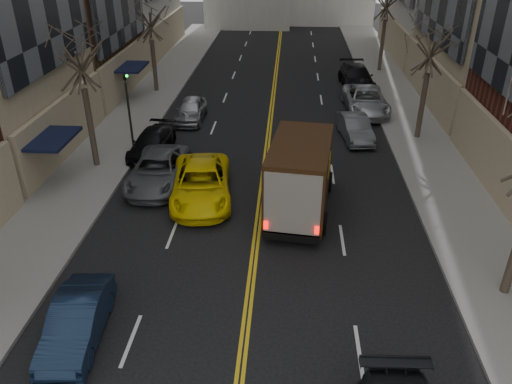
% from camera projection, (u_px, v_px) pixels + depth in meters
% --- Properties ---
extents(sidewalk_left, '(4.00, 66.00, 0.15)m').
position_uv_depth(sidewalk_left, '(132.00, 119.00, 32.35)').
color(sidewalk_left, slate).
rests_on(sidewalk_left, ground).
extents(sidewalk_right, '(4.00, 66.00, 0.15)m').
position_uv_depth(sidewalk_right, '(413.00, 126.00, 31.29)').
color(sidewalk_right, slate).
rests_on(sidewalk_right, ground).
extents(tree_lf_mid, '(3.20, 3.20, 8.91)m').
position_uv_depth(tree_lf_mid, '(76.00, 39.00, 23.08)').
color(tree_lf_mid, '#382D23').
rests_on(tree_lf_mid, sidewalk_left).
extents(tree_lf_far, '(3.20, 3.20, 8.12)m').
position_uv_depth(tree_lf_far, '(149.00, 8.00, 34.73)').
color(tree_lf_far, '#382D23').
rests_on(tree_lf_far, sidewalk_left).
extents(tree_rt_mid, '(3.20, 3.20, 8.32)m').
position_uv_depth(tree_rt_mid, '(434.00, 32.00, 26.63)').
color(tree_rt_mid, '#382D23').
rests_on(tree_rt_mid, sidewalk_right).
extents(traffic_signal, '(0.29, 0.26, 4.70)m').
position_uv_depth(traffic_signal, '(128.00, 104.00, 26.56)').
color(traffic_signal, black).
rests_on(traffic_signal, sidewalk_left).
extents(ups_truck, '(3.17, 6.57, 3.47)m').
position_uv_depth(ups_truck, '(301.00, 175.00, 21.53)').
color(ups_truck, black).
rests_on(ups_truck, ground).
extents(taxi, '(3.37, 6.01, 1.59)m').
position_uv_depth(taxi, '(201.00, 183.00, 22.91)').
color(taxi, yellow).
rests_on(taxi, ground).
extents(pedestrian, '(0.60, 0.76, 1.81)m').
position_uv_depth(pedestrian, '(279.00, 189.00, 22.18)').
color(pedestrian, black).
rests_on(pedestrian, ground).
extents(parked_lf_b, '(1.76, 4.20, 1.35)m').
position_uv_depth(parked_lf_b, '(77.00, 322.00, 15.20)').
color(parked_lf_b, '#101D33').
rests_on(parked_lf_b, ground).
extents(parked_lf_c, '(2.50, 5.34, 1.48)m').
position_uv_depth(parked_lf_c, '(158.00, 170.00, 24.24)').
color(parked_lf_c, '#515459').
rests_on(parked_lf_c, ground).
extents(parked_lf_d, '(2.17, 4.55, 1.28)m').
position_uv_depth(parked_lf_d, '(152.00, 143.00, 27.43)').
color(parked_lf_d, black).
rests_on(parked_lf_d, ground).
extents(parked_lf_e, '(1.68, 4.17, 1.42)m').
position_uv_depth(parked_lf_e, '(191.00, 110.00, 32.00)').
color(parked_lf_e, '#9C9DA3').
rests_on(parked_lf_e, ground).
extents(parked_rt_a, '(1.99, 4.33, 1.38)m').
position_uv_depth(parked_rt_a, '(355.00, 128.00, 29.29)').
color(parked_rt_a, '#505258').
rests_on(parked_rt_a, ground).
extents(parked_rt_b, '(2.82, 5.85, 1.61)m').
position_uv_depth(parked_rt_b, '(366.00, 100.00, 33.40)').
color(parked_rt_b, '#B5B9BE').
rests_on(parked_rt_b, ground).
extents(parked_rt_c, '(2.63, 5.69, 1.61)m').
position_uv_depth(parked_rt_c, '(356.00, 77.00, 38.32)').
color(parked_rt_c, black).
rests_on(parked_rt_c, ground).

